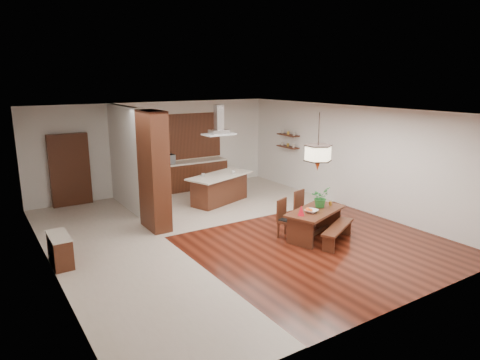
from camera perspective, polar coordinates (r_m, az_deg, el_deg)
room_shell at (r=9.92m, az=-1.46°, el=4.35°), size 9.00×9.04×2.92m
tile_hallway at (r=9.42m, az=-16.04°, el=-9.75°), size 2.50×9.00×0.01m
tile_kitchen at (r=13.10m, az=-2.43°, el=-2.64°), size 5.50×4.00×0.01m
soffit_band at (r=9.83m, az=-1.49°, el=9.09°), size 8.00×9.00×0.02m
partition_pier at (r=10.49m, az=-11.44°, el=1.17°), size 0.45×1.00×2.90m
partition_stub at (r=12.43m, az=-15.01°, el=2.88°), size 0.18×2.40×2.90m
hallway_console at (r=9.28m, az=-22.86°, el=-8.60°), size 0.37×0.88×0.63m
hallway_doorway at (r=13.25m, az=-21.74°, el=1.24°), size 1.10×0.20×2.10m
rear_counter at (r=14.32m, az=-6.76°, el=0.62°), size 2.60×0.62×0.95m
kitchen_window at (r=14.33m, az=-7.37°, el=5.79°), size 2.60×0.08×1.50m
shelf_lower at (r=14.34m, az=6.40°, el=4.41°), size 0.26×0.90×0.04m
shelf_upper at (r=14.28m, az=6.44°, el=6.00°), size 0.26×0.90×0.04m
dining_table at (r=10.09m, az=9.99°, el=-4.92°), size 1.76×1.28×0.66m
dining_bench at (r=9.95m, az=12.87°, el=-7.08°), size 1.40×0.92×0.40m
dining_chair_left at (r=9.99m, az=6.44°, el=-5.18°), size 0.52×0.52×0.91m
dining_chair_right at (r=10.65m, az=8.67°, el=-3.98°), size 0.51×0.51×0.94m
pendant_lantern at (r=9.69m, az=10.41°, el=5.00°), size 0.64×0.64×1.31m
foliage_plant at (r=10.22m, az=10.64°, el=-2.27°), size 0.53×0.50×0.48m
fruit_bowl at (r=9.83m, az=9.51°, el=-4.11°), size 0.36×0.36×0.07m
napkin_cone at (r=9.57m, az=8.16°, el=-4.03°), size 0.19×0.19×0.23m
gold_ornament at (r=10.47m, az=11.97°, el=-3.04°), size 0.09×0.09×0.10m
kitchen_island at (r=12.70m, az=-2.73°, el=-1.11°), size 2.27×1.55×0.86m
range_hood at (r=12.35m, az=-2.84°, el=8.01°), size 0.90×0.55×0.87m
island_cup at (r=12.69m, az=-0.90°, el=1.06°), size 0.13×0.13×0.10m
microwave at (r=13.87m, az=-9.88°, el=2.72°), size 0.55×0.38×0.30m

